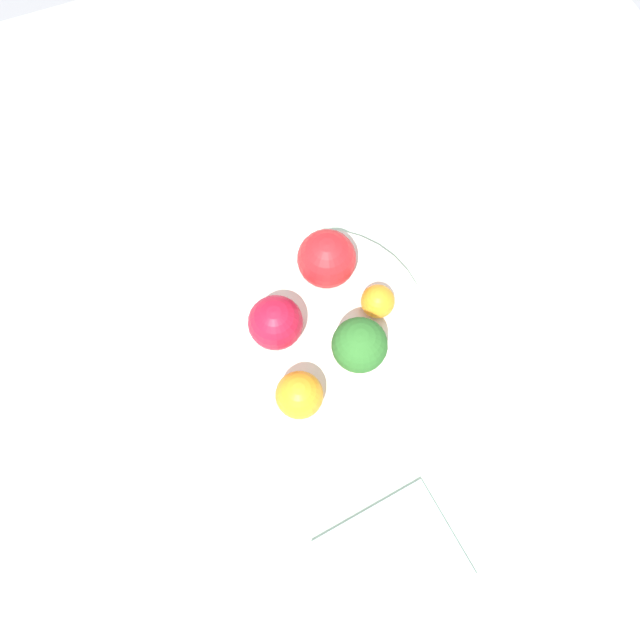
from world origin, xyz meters
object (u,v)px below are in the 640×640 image
at_px(apple_red, 276,323).
at_px(apple_green, 327,259).
at_px(bowl, 320,329).
at_px(broccoli, 359,346).
at_px(orange_front, 299,395).
at_px(napkin, 393,559).
at_px(orange_back, 378,301).

relative_size(apple_red, apple_green, 0.90).
bearing_deg(bowl, broccoli, 21.91).
height_order(bowl, orange_front, orange_front).
bearing_deg(broccoli, orange_front, -74.74).
height_order(apple_red, napkin, apple_red).
bearing_deg(orange_back, broccoli, -42.31).
bearing_deg(bowl, orange_front, -35.03).
bearing_deg(apple_green, apple_red, -57.96).
bearing_deg(orange_back, orange_front, -59.86).
distance_m(broccoli, orange_back, 0.07).
relative_size(apple_red, orange_front, 1.19).
distance_m(bowl, broccoli, 0.08).
xyz_separation_m(orange_back, napkin, (0.24, -0.08, -0.05)).
bearing_deg(napkin, broccoli, 168.18).
xyz_separation_m(bowl, apple_red, (-0.01, -0.05, 0.05)).
xyz_separation_m(apple_red, napkin, (0.25, 0.03, -0.06)).
bearing_deg(napkin, apple_red, -174.00).
bearing_deg(napkin, bowl, 175.46).
xyz_separation_m(bowl, orange_back, (0.01, 0.06, 0.04)).
bearing_deg(orange_back, apple_green, -150.38).
distance_m(bowl, apple_red, 0.07).
bearing_deg(orange_front, orange_back, 120.14).
xyz_separation_m(apple_green, orange_back, (0.06, 0.03, -0.01)).
height_order(apple_red, orange_back, apple_red).
bearing_deg(apple_red, broccoli, 48.45).
height_order(broccoli, apple_red, broccoli).
relative_size(apple_green, orange_back, 1.75).
distance_m(broccoli, apple_green, 0.11).
relative_size(bowl, broccoli, 3.12).
bearing_deg(apple_green, orange_back, 29.62).
xyz_separation_m(apple_green, orange_front, (0.13, -0.08, -0.01)).
xyz_separation_m(bowl, napkin, (0.24, -0.02, -0.02)).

